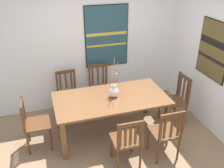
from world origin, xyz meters
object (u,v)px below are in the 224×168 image
at_px(centerpiece_vase, 114,91).
at_px(chair_1, 166,133).
at_px(chair_3, 176,99).
at_px(chair_2, 127,140).
at_px(chair_4, 100,87).
at_px(chair_0, 68,92).
at_px(painting_on_side_wall, 214,50).
at_px(dining_table, 111,102).
at_px(painting_on_back_wall, 107,36).
at_px(chair_5, 33,123).

height_order(centerpiece_vase, chair_1, centerpiece_vase).
bearing_deg(chair_3, chair_2, -147.22).
bearing_deg(chair_4, chair_0, -179.48).
bearing_deg(painting_on_side_wall, centerpiece_vase, 173.29).
xyz_separation_m(centerpiece_vase, chair_2, (-0.07, -0.87, -0.37)).
xyz_separation_m(dining_table, painting_on_back_wall, (0.27, 1.15, 0.84)).
bearing_deg(painting_on_back_wall, chair_5, -144.40).
bearing_deg(dining_table, chair_3, -0.92).
height_order(chair_2, painting_on_back_wall, painting_on_back_wall).
height_order(dining_table, chair_2, chair_2).
bearing_deg(chair_5, chair_2, -33.36).
distance_m(chair_0, chair_5, 1.12).
bearing_deg(chair_3, painting_on_back_wall, 131.71).
height_order(dining_table, chair_1, chair_1).
relative_size(chair_2, chair_5, 1.00).
bearing_deg(chair_1, chair_0, 125.89).
bearing_deg(painting_on_side_wall, painting_on_back_wall, 138.58).
distance_m(chair_3, painting_on_back_wall, 1.85).
height_order(dining_table, chair_4, chair_4).
bearing_deg(dining_table, painting_on_side_wall, -6.46).
xyz_separation_m(centerpiece_vase, chair_1, (0.58, -0.87, -0.37)).
bearing_deg(chair_1, painting_on_back_wall, 100.42).
bearing_deg(chair_2, chair_5, 146.64).
height_order(chair_3, painting_on_side_wall, painting_on_side_wall).
bearing_deg(chair_0, chair_4, 0.52).
xyz_separation_m(chair_0, painting_on_side_wall, (2.43, -1.09, 1.01)).
xyz_separation_m(chair_1, chair_5, (-1.97, 0.88, -0.00)).
distance_m(chair_0, chair_2, 1.86).
bearing_deg(chair_1, chair_3, 51.83).
relative_size(dining_table, chair_4, 2.03).
bearing_deg(chair_2, dining_table, 89.55).
height_order(chair_0, chair_2, chair_0).
height_order(chair_0, chair_5, chair_0).
xyz_separation_m(chair_2, painting_on_side_wall, (1.80, 0.66, 1.01)).
xyz_separation_m(chair_3, painting_on_side_wall, (0.49, -0.18, 0.99)).
bearing_deg(painting_on_side_wall, dining_table, 173.54).
height_order(centerpiece_vase, chair_3, centerpiece_vase).
distance_m(dining_table, chair_4, 0.90).
xyz_separation_m(chair_4, chair_5, (-1.36, -0.88, -0.01)).
distance_m(chair_5, painting_on_side_wall, 3.29).
xyz_separation_m(chair_3, chair_4, (-1.28, 0.91, -0.00)).
xyz_separation_m(chair_0, chair_3, (1.94, -0.90, 0.02)).
height_order(chair_2, chair_4, chair_4).
distance_m(centerpiece_vase, chair_5, 1.44).
distance_m(chair_3, painting_on_side_wall, 1.12).
distance_m(painting_on_back_wall, painting_on_side_wall, 2.04).
distance_m(chair_4, painting_on_back_wall, 1.05).
xyz_separation_m(dining_table, chair_1, (0.64, -0.87, -0.16)).
xyz_separation_m(chair_1, painting_on_side_wall, (1.16, 0.67, 1.00)).
relative_size(chair_0, chair_2, 1.01).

